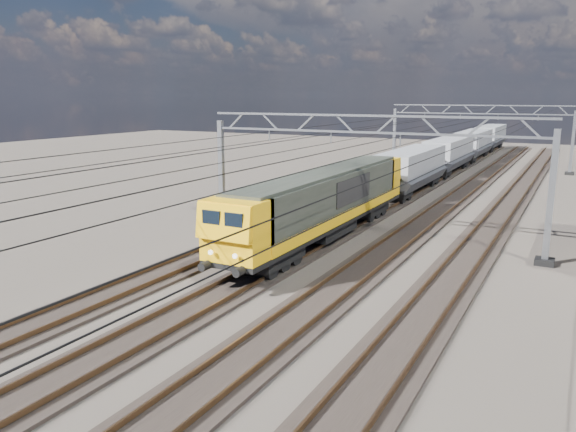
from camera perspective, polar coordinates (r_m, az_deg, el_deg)
The scene contains 13 objects.
ground at distance 28.57m, azimuth 4.66°, elevation -4.40°, with size 160.00×160.00×0.00m, color black.
track_outer_west at distance 31.30m, azimuth -5.49°, elevation -2.80°, with size 2.60×140.00×0.30m.
track_loco at distance 29.36m, azimuth 1.07°, elevation -3.76°, with size 2.60×140.00×0.30m.
track_inner_east at distance 27.86m, azimuth 8.45°, elevation -4.77°, with size 2.60×140.00×0.30m.
track_outer_east at distance 26.87m, azimuth 16.55°, elevation -5.79°, with size 2.60×140.00×0.30m.
catenary_gantry_mid at distance 31.39m, azimuth 7.68°, elevation 4.33°, with size 19.90×0.90×7.11m.
catenary_gantry_far at distance 66.21m, azimuth 18.71°, elevation 7.88°, with size 19.90×0.90×7.11m.
overhead_wires at distance 34.97m, azimuth 10.08°, elevation 8.09°, with size 12.03×140.00×0.53m.
locomotive at distance 31.75m, azimuth 3.78°, elevation 1.61°, with size 2.76×21.10×3.62m.
hopper_wagon_lead at distance 48.28m, azimuth 12.45°, elevation 4.87°, with size 3.38×13.00×3.25m.
hopper_wagon_mid at distance 62.00m, azimuth 16.03°, elevation 6.24°, with size 3.38×13.00×3.25m.
hopper_wagon_third at distance 75.90m, azimuth 18.31°, elevation 7.10°, with size 3.38×13.00×3.25m.
hopper_wagon_fourth at distance 89.90m, azimuth 19.89°, elevation 7.69°, with size 3.38×13.00×3.25m.
Camera 1 is at (10.73, -25.20, 8.12)m, focal length 35.00 mm.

